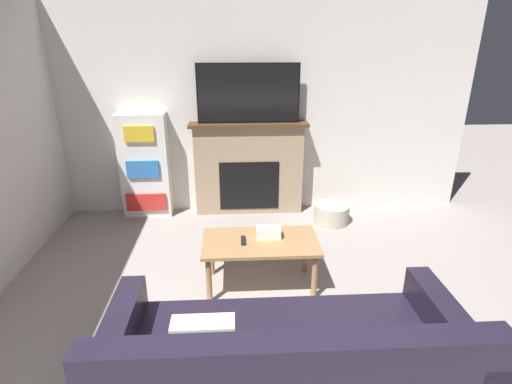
{
  "coord_description": "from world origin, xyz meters",
  "views": [
    {
      "loc": [
        -0.18,
        -1.12,
        2.18
      ],
      "look_at": [
        0.03,
        2.47,
        0.77
      ],
      "focal_mm": 28.0,
      "sensor_mm": 36.0,
      "label": 1
    }
  ],
  "objects": [
    {
      "name": "bookshelf",
      "position": [
        -1.3,
        3.75,
        0.66
      ],
      "size": [
        0.6,
        0.29,
        1.32
      ],
      "color": "white",
      "rests_on": "ground_plane"
    },
    {
      "name": "couch",
      "position": [
        0.11,
        0.75,
        0.27
      ],
      "size": [
        2.18,
        0.97,
        0.81
      ],
      "color": "black",
      "rests_on": "ground_plane"
    },
    {
      "name": "tv",
      "position": [
        0.01,
        3.75,
        1.54
      ],
      "size": [
        1.24,
        0.03,
        0.71
      ],
      "color": "black",
      "rests_on": "fireplace"
    },
    {
      "name": "fireplace",
      "position": [
        0.01,
        3.77,
        0.6
      ],
      "size": [
        1.48,
        0.28,
        1.19
      ],
      "color": "tan",
      "rests_on": "ground_plane"
    },
    {
      "name": "wall_back",
      "position": [
        0.0,
        3.91,
        1.35
      ],
      "size": [
        5.67,
        0.06,
        2.7
      ],
      "color": "silver",
      "rests_on": "ground_plane"
    },
    {
      "name": "tissue_box",
      "position": [
        0.12,
        2.09,
        0.53
      ],
      "size": [
        0.22,
        0.12,
        0.1
      ],
      "color": "white",
      "rests_on": "coffee_table"
    },
    {
      "name": "coffee_table",
      "position": [
        0.04,
        2.03,
        0.41
      ],
      "size": [
        1.04,
        0.57,
        0.48
      ],
      "color": "#A87A4C",
      "rests_on": "ground_plane"
    },
    {
      "name": "remote_control",
      "position": [
        -0.11,
        2.03,
        0.49
      ],
      "size": [
        0.04,
        0.15,
        0.02
      ],
      "color": "black",
      "rests_on": "coffee_table"
    },
    {
      "name": "storage_basket",
      "position": [
        1.02,
        3.36,
        0.12
      ],
      "size": [
        0.43,
        0.43,
        0.23
      ],
      "color": "#BCB29E",
      "rests_on": "ground_plane"
    }
  ]
}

